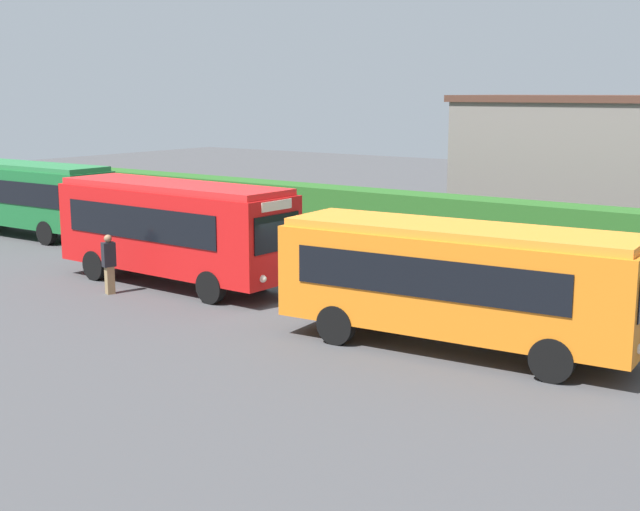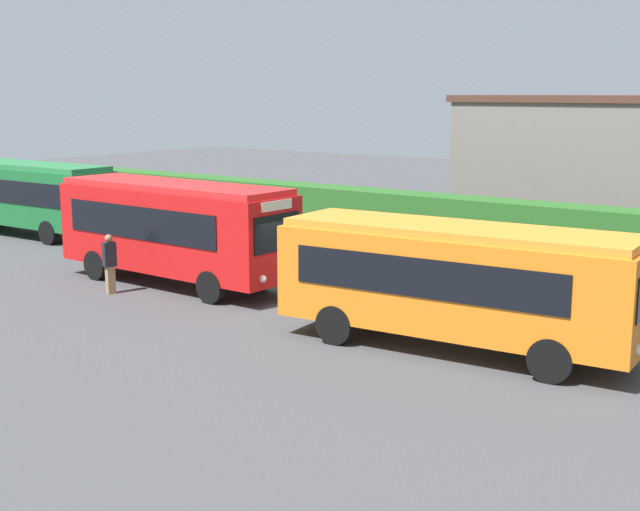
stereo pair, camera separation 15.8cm
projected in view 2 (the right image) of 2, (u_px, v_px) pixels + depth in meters
ground_plane at (279, 300)px, 26.09m from camera, size 104.51×104.51×0.00m
bus_green at (24, 193)px, 37.71m from camera, size 9.68×2.57×3.17m
bus_red at (175, 227)px, 27.82m from camera, size 8.87×2.65×3.35m
bus_orange at (457, 279)px, 20.77m from camera, size 9.06×3.17×3.07m
person_left at (191, 241)px, 30.30m from camera, size 0.33×0.47×1.93m
person_center at (110, 262)px, 26.77m from camera, size 0.36×0.45×1.88m
person_right at (561, 287)px, 23.68m from camera, size 0.48×0.32×1.79m
hedge_row at (454, 222)px, 34.72m from camera, size 64.26×1.68×2.07m
depot_building at (584, 165)px, 37.73m from camera, size 10.70×5.81×6.06m
traffic_cone at (201, 234)px, 36.40m from camera, size 0.36×0.36×0.60m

